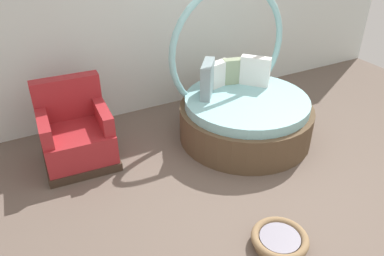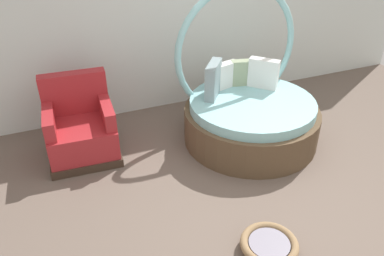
# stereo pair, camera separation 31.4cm
# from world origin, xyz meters

# --- Properties ---
(ground_plane) EXTENTS (8.00, 8.00, 0.02)m
(ground_plane) POSITION_xyz_m (0.00, 0.00, -0.01)
(ground_plane) COLOR #66564C
(back_wall) EXTENTS (8.00, 0.12, 2.71)m
(back_wall) POSITION_xyz_m (0.00, 2.50, 1.36)
(back_wall) COLOR silver
(back_wall) RESTS_ON ground_plane
(round_daybed) EXTENTS (1.67, 1.67, 1.87)m
(round_daybed) POSITION_xyz_m (0.44, 1.19, 0.38)
(round_daybed) COLOR brown
(round_daybed) RESTS_ON ground_plane
(red_armchair) EXTENTS (0.85, 0.85, 0.94)m
(red_armchair) POSITION_xyz_m (-1.57, 1.63, 0.33)
(red_armchair) COLOR #38281E
(red_armchair) RESTS_ON ground_plane
(pet_basket) EXTENTS (0.51, 0.51, 0.13)m
(pet_basket) POSITION_xyz_m (-0.32, -0.54, 0.07)
(pet_basket) COLOR #8E704C
(pet_basket) RESTS_ON ground_plane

